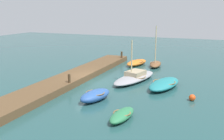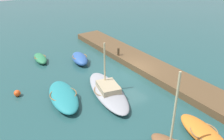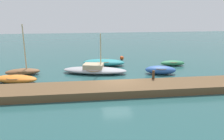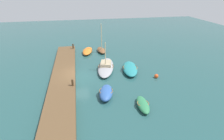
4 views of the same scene
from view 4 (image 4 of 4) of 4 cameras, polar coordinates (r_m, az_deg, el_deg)
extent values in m
plane|color=#234C4C|center=(22.36, -10.95, -2.30)|extent=(84.00, 84.00, 0.00)
cube|color=brown|center=(22.33, -15.40, -1.99)|extent=(22.30, 2.82, 0.58)
ellipsoid|color=#2D7A4C|center=(16.96, 9.95, -10.95)|extent=(2.81, 1.28, 0.57)
torus|color=olive|center=(16.87, 9.99, -10.52)|extent=(1.20, 1.20, 0.07)
ellipsoid|color=#939399|center=(23.97, -1.99, 0.96)|extent=(6.67, 3.43, 0.61)
torus|color=olive|center=(23.90, -2.00, 1.33)|extent=(2.52, 2.52, 0.07)
cube|color=tan|center=(23.91, -1.99, 2.01)|extent=(2.18, 1.77, 0.48)
cylinder|color=#C6B284|center=(22.67, -2.17, 4.75)|extent=(0.12, 0.12, 3.49)
ellipsoid|color=teal|center=(23.52, 5.87, 0.47)|extent=(4.94, 2.75, 0.70)
torus|color=olive|center=(23.44, 5.89, 0.90)|extent=(2.28, 2.28, 0.07)
ellipsoid|color=brown|center=(30.47, -3.49, 6.40)|extent=(3.34, 1.53, 0.61)
torus|color=olive|center=(30.42, -3.49, 6.70)|extent=(1.42, 1.42, 0.07)
cylinder|color=#C6B284|center=(29.42, -3.44, 10.54)|extent=(0.12, 0.12, 4.39)
ellipsoid|color=#2D569E|center=(18.18, -1.93, -7.32)|extent=(3.23, 2.00, 0.81)
torus|color=olive|center=(18.06, -1.94, -6.73)|extent=(1.70, 1.70, 0.07)
ellipsoid|color=orange|center=(30.30, -7.92, 6.11)|extent=(4.06, 2.32, 0.63)
torus|color=olive|center=(30.24, -7.94, 6.42)|extent=(1.89, 1.89, 0.07)
cylinder|color=#47331E|center=(31.06, -12.48, 7.53)|extent=(0.23, 0.23, 0.80)
cylinder|color=#47331E|center=(19.31, -12.65, -3.99)|extent=(0.22, 0.22, 0.74)
sphere|color=#E54C19|center=(22.37, 14.13, -1.91)|extent=(0.49, 0.49, 0.49)
camera|label=1|loc=(11.37, 80.03, -15.57)|focal=42.15mm
camera|label=2|loc=(36.48, 8.79, 24.66)|focal=38.58mm
camera|label=3|loc=(29.42, -50.45, 8.77)|focal=36.21mm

